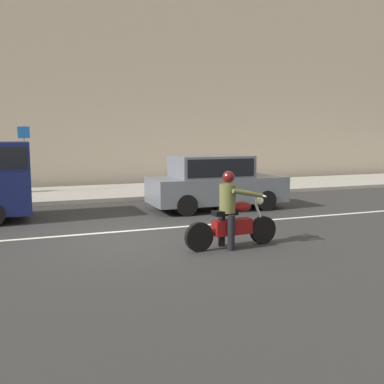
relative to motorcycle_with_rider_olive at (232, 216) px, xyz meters
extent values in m
plane|color=#2C2C2C|center=(-1.68, 1.48, -0.67)|extent=(80.00, 80.00, 0.00)
cube|color=#99968E|center=(-1.68, 9.48, -0.60)|extent=(40.00, 4.40, 0.14)
cube|color=#B7A893|center=(-1.68, 12.88, 6.41)|extent=(40.00, 1.40, 14.16)
cube|color=silver|center=(-2.23, 2.38, -0.66)|extent=(18.00, 0.14, 0.01)
cylinder|color=black|center=(0.79, 0.06, -0.36)|extent=(0.61, 0.17, 0.61)
cylinder|color=black|center=(-0.76, -0.06, -0.36)|extent=(0.61, 0.17, 0.61)
cylinder|color=silver|center=(0.67, 0.05, 0.03)|extent=(0.39, 0.09, 0.85)
cube|color=maroon|center=(0.01, 0.00, -0.22)|extent=(0.88, 0.35, 0.32)
ellipsoid|color=maroon|center=(0.23, 0.02, 0.19)|extent=(0.50, 0.28, 0.22)
cube|color=black|center=(-0.17, -0.01, 0.09)|extent=(0.54, 0.28, 0.10)
cylinder|color=silver|center=(0.61, 0.05, 0.43)|extent=(0.09, 0.70, 0.04)
sphere|color=silver|center=(0.69, 0.05, 0.29)|extent=(0.17, 0.17, 0.17)
cylinder|color=silver|center=(-0.30, 0.14, -0.34)|extent=(0.70, 0.12, 0.07)
cylinder|color=black|center=(-0.11, -0.21, -0.30)|extent=(0.16, 0.16, 0.74)
cylinder|color=black|center=(-0.14, 0.19, -0.30)|extent=(0.16, 0.16, 0.74)
cylinder|color=brown|center=(-0.11, -0.01, 0.39)|extent=(0.37, 0.37, 0.60)
cylinder|color=brown|center=(0.27, -0.20, 0.50)|extent=(0.74, 0.15, 0.23)
cylinder|color=brown|center=(0.23, 0.24, 0.50)|extent=(0.74, 0.15, 0.23)
sphere|color=tan|center=(-0.09, -0.01, 0.81)|extent=(0.20, 0.20, 0.20)
sphere|color=#510F0F|center=(-0.09, -0.01, 0.84)|extent=(0.25, 0.25, 0.25)
cube|color=slate|center=(1.72, 4.58, -0.03)|extent=(4.29, 1.76, 0.80)
cube|color=slate|center=(1.50, 4.58, 0.71)|extent=(2.36, 1.62, 0.68)
cube|color=black|center=(1.50, 4.58, 0.71)|extent=(2.17, 1.65, 0.54)
cylinder|color=black|center=(3.05, 4.58, -0.35)|extent=(0.64, 1.82, 0.64)
cylinder|color=black|center=(0.39, 4.58, -0.35)|extent=(0.64, 1.82, 0.64)
cylinder|color=gray|center=(-3.91, 10.00, 0.75)|extent=(0.08, 0.08, 2.56)
cube|color=#1959B2|center=(-3.91, 9.97, 1.78)|extent=(0.44, 0.03, 0.44)
camera|label=1|loc=(-4.12, -8.38, 1.72)|focal=42.06mm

